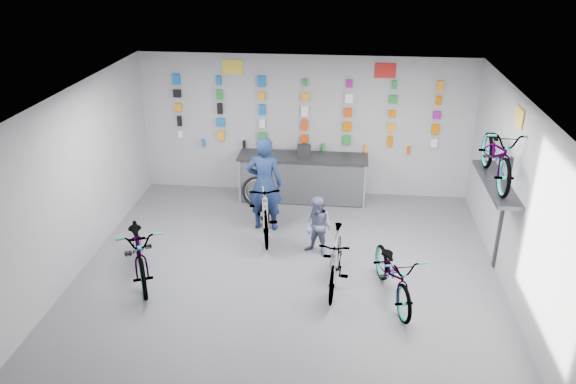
# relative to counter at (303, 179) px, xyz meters

# --- Properties ---
(floor) EXTENTS (8.00, 8.00, 0.00)m
(floor) POSITION_rel_counter_xyz_m (0.00, -3.54, -0.49)
(floor) COLOR #56565B
(floor) RESTS_ON ground
(ceiling) EXTENTS (8.00, 8.00, 0.00)m
(ceiling) POSITION_rel_counter_xyz_m (0.00, -3.54, 2.51)
(ceiling) COLOR white
(ceiling) RESTS_ON wall_back
(wall_back) EXTENTS (7.00, 0.00, 7.00)m
(wall_back) POSITION_rel_counter_xyz_m (0.00, 0.46, 1.01)
(wall_back) COLOR #B1B1B3
(wall_back) RESTS_ON floor
(wall_left) EXTENTS (0.00, 8.00, 8.00)m
(wall_left) POSITION_rel_counter_xyz_m (-3.50, -3.54, 1.01)
(wall_left) COLOR #B1B1B3
(wall_left) RESTS_ON floor
(wall_right) EXTENTS (0.00, 8.00, 8.00)m
(wall_right) POSITION_rel_counter_xyz_m (3.50, -3.54, 1.01)
(wall_right) COLOR #B1B1B3
(wall_right) RESTS_ON floor
(counter) EXTENTS (2.70, 0.66, 1.00)m
(counter) POSITION_rel_counter_xyz_m (0.00, 0.00, 0.00)
(counter) COLOR black
(counter) RESTS_ON floor
(merch_wall) EXTENTS (5.56, 0.08, 1.56)m
(merch_wall) POSITION_rel_counter_xyz_m (-0.02, 0.39, 1.29)
(merch_wall) COLOR white
(merch_wall) RESTS_ON wall_back
(wall_bracket) EXTENTS (0.39, 1.90, 2.00)m
(wall_bracket) POSITION_rel_counter_xyz_m (3.33, -2.34, 0.98)
(wall_bracket) COLOR #333338
(wall_bracket) RESTS_ON wall_right
(sign_left) EXTENTS (0.42, 0.02, 0.30)m
(sign_left) POSITION_rel_counter_xyz_m (-1.50, 0.44, 2.23)
(sign_left) COLOR yellow
(sign_left) RESTS_ON wall_back
(sign_right) EXTENTS (0.42, 0.02, 0.30)m
(sign_right) POSITION_rel_counter_xyz_m (1.60, 0.44, 2.23)
(sign_right) COLOR red
(sign_right) RESTS_ON wall_back
(sign_side) EXTENTS (0.02, 0.40, 0.30)m
(sign_side) POSITION_rel_counter_xyz_m (3.48, -2.34, 2.16)
(sign_side) COLOR yellow
(sign_side) RESTS_ON wall_right
(bike_left) EXTENTS (1.45, 2.09, 1.04)m
(bike_left) POSITION_rel_counter_xyz_m (-2.40, -3.25, 0.03)
(bike_left) COLOR gray
(bike_left) RESTS_ON floor
(bike_center) EXTENTS (0.58, 1.65, 0.97)m
(bike_center) POSITION_rel_counter_xyz_m (0.79, -3.20, 0.00)
(bike_center) COLOR gray
(bike_center) RESTS_ON floor
(bike_right) EXTENTS (1.00, 1.83, 0.91)m
(bike_right) POSITION_rel_counter_xyz_m (1.69, -3.46, -0.03)
(bike_right) COLOR gray
(bike_right) RESTS_ON floor
(bike_service) EXTENTS (0.92, 1.96, 1.13)m
(bike_service) POSITION_rel_counter_xyz_m (-0.60, -1.58, 0.08)
(bike_service) COLOR gray
(bike_service) RESTS_ON floor
(bike_wall) EXTENTS (0.63, 1.80, 0.95)m
(bike_wall) POSITION_rel_counter_xyz_m (3.25, -2.34, 1.57)
(bike_wall) COLOR gray
(bike_wall) RESTS_ON wall_bracket
(clerk) EXTENTS (0.68, 0.46, 1.85)m
(clerk) POSITION_rel_counter_xyz_m (-0.61, -1.36, 0.44)
(clerk) COLOR navy
(clerk) RESTS_ON floor
(customer) EXTENTS (0.67, 0.62, 1.09)m
(customer) POSITION_rel_counter_xyz_m (0.46, -2.25, 0.06)
(customer) COLOR slate
(customer) RESTS_ON floor
(spare_wheel) EXTENTS (0.66, 0.27, 0.64)m
(spare_wheel) POSITION_rel_counter_xyz_m (-0.92, -0.37, -0.18)
(spare_wheel) COLOR black
(spare_wheel) RESTS_ON floor
(register) EXTENTS (0.31, 0.33, 0.22)m
(register) POSITION_rel_counter_xyz_m (0.02, 0.01, 0.62)
(register) COLOR black
(register) RESTS_ON counter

